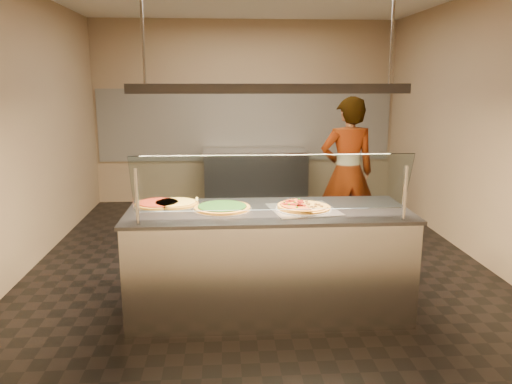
{
  "coord_description": "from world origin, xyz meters",
  "views": [
    {
      "loc": [
        -0.39,
        -5.43,
        2.0
      ],
      "look_at": [
        -0.09,
        -1.0,
        1.02
      ],
      "focal_mm": 35.0,
      "sensor_mm": 36.0,
      "label": 1
    }
  ],
  "objects": [
    {
      "name": "pizza_cheese",
      "position": [
        -0.82,
        -1.07,
        0.94
      ],
      "size": [
        0.43,
        0.43,
        0.03
      ],
      "color": "silver",
      "rests_on": "serving_counter"
    },
    {
      "name": "pizza_spinach",
      "position": [
        -0.4,
        -1.26,
        0.95
      ],
      "size": [
        0.51,
        0.51,
        0.03
      ],
      "color": "silver",
      "rests_on": "serving_counter"
    },
    {
      "name": "wall_right",
      "position": [
        2.51,
        0.0,
        1.5
      ],
      "size": [
        0.02,
        6.0,
        3.0
      ],
      "primitive_type": "cube",
      "color": "tan",
      "rests_on": "ground"
    },
    {
      "name": "ground",
      "position": [
        0.0,
        0.0,
        -0.01
      ],
      "size": [
        5.0,
        6.0,
        0.02
      ],
      "primitive_type": "cube",
      "color": "black",
      "rests_on": "ground"
    },
    {
      "name": "wall_left",
      "position": [
        -2.51,
        0.0,
        1.5
      ],
      "size": [
        0.02,
        6.0,
        3.0
      ],
      "primitive_type": "cube",
      "color": "tan",
      "rests_on": "ground"
    },
    {
      "name": "pizza_spatula",
      "position": [
        -0.59,
        -1.05,
        0.96
      ],
      "size": [
        0.17,
        0.23,
        0.02
      ],
      "color": "#B7B7BC",
      "rests_on": "pizza_spinach"
    },
    {
      "name": "tile_band",
      "position": [
        0.0,
        2.98,
        1.3
      ],
      "size": [
        4.9,
        0.02,
        1.2
      ],
      "primitive_type": "cube",
      "color": "silver",
      "rests_on": "wall_back"
    },
    {
      "name": "lamp_rod_left",
      "position": [
        -1.0,
        -1.3,
        2.5
      ],
      "size": [
        0.02,
        0.02,
        1.01
      ],
      "primitive_type": "cylinder",
      "color": "#B7B7BC",
      "rests_on": "ceiling"
    },
    {
      "name": "lamp_rod_right",
      "position": [
        1.0,
        -1.3,
        2.5
      ],
      "size": [
        0.02,
        0.02,
        1.01
      ],
      "primitive_type": "cylinder",
      "color": "#B7B7BC",
      "rests_on": "ceiling"
    },
    {
      "name": "heat_lamp_housing",
      "position": [
        -0.0,
        -1.3,
        1.95
      ],
      "size": [
        2.3,
        0.18,
        0.08
      ],
      "primitive_type": "cube",
      "color": "#414147",
      "rests_on": "ceiling"
    },
    {
      "name": "half_pizza_sausage",
      "position": [
        0.41,
        -1.32,
        0.96
      ],
      "size": [
        0.3,
        0.48,
        0.04
      ],
      "color": "#9F641C",
      "rests_on": "perforated_tray"
    },
    {
      "name": "prep_table",
      "position": [
        0.13,
        2.55,
        0.47
      ],
      "size": [
        1.68,
        0.74,
        0.93
      ],
      "color": "#414147",
      "rests_on": "ground"
    },
    {
      "name": "sneeze_guard",
      "position": [
        -0.0,
        -1.64,
        1.23
      ],
      "size": [
        2.18,
        0.18,
        0.54
      ],
      "color": "#B7B7BC",
      "rests_on": "serving_counter"
    },
    {
      "name": "wall_front",
      "position": [
        0.0,
        -3.01,
        1.5
      ],
      "size": [
        5.0,
        0.02,
        3.0
      ],
      "primitive_type": "cube",
      "color": "tan",
      "rests_on": "ground"
    },
    {
      "name": "worker",
      "position": [
        1.13,
        0.51,
        0.92
      ],
      "size": [
        0.7,
        0.48,
        1.84
      ],
      "primitive_type": "imported",
      "rotation": [
        0.0,
        0.0,
        3.2
      ],
      "color": "#37353C",
      "rests_on": "ground"
    },
    {
      "name": "half_pizza_pepperoni",
      "position": [
        0.19,
        -1.32,
        0.96
      ],
      "size": [
        0.3,
        0.48,
        0.05
      ],
      "color": "#9F641C",
      "rests_on": "perforated_tray"
    },
    {
      "name": "serving_counter",
      "position": [
        -0.0,
        -1.3,
        0.47
      ],
      "size": [
        2.42,
        0.94,
        0.93
      ],
      "color": "#B7B7BC",
      "rests_on": "ground"
    },
    {
      "name": "wall_back",
      "position": [
        0.0,
        3.01,
        1.5
      ],
      "size": [
        5.0,
        0.02,
        3.0
      ],
      "primitive_type": "cube",
      "color": "tan",
      "rests_on": "ground"
    },
    {
      "name": "pizza_tomato",
      "position": [
        -0.97,
        -1.07,
        0.94
      ],
      "size": [
        0.44,
        0.44,
        0.03
      ],
      "color": "silver",
      "rests_on": "serving_counter"
    },
    {
      "name": "perforated_tray",
      "position": [
        0.3,
        -1.32,
        0.94
      ],
      "size": [
        0.63,
        0.63,
        0.01
      ],
      "color": "silver",
      "rests_on": "serving_counter"
    }
  ]
}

